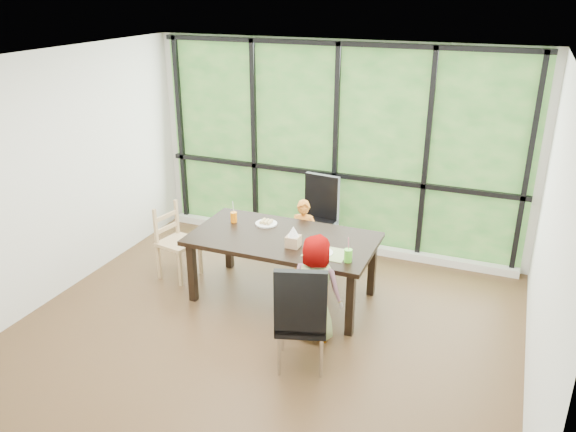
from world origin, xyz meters
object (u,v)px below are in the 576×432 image
at_px(green_cup, 348,256).
at_px(chair_window_leather, 315,220).
at_px(plate_near, 321,253).
at_px(child_older, 316,288).
at_px(chair_end_beech, 178,242).
at_px(dining_table, 283,267).
at_px(child_toddler, 303,237).
at_px(orange_cup, 234,217).
at_px(plate_far, 266,224).
at_px(chair_interior_leather, 302,314).
at_px(tissue_box, 293,241).

bearing_deg(green_cup, chair_window_leather, 121.07).
bearing_deg(plate_near, child_older, -78.26).
bearing_deg(chair_end_beech, child_older, -96.73).
height_order(dining_table, child_toddler, child_toddler).
distance_m(chair_window_leather, plate_near, 1.42).
bearing_deg(chair_window_leather, child_toddler, -82.87).
bearing_deg(plate_near, chair_window_leather, 111.86).
distance_m(child_toddler, orange_cup, 0.90).
height_order(child_toddler, plate_far, child_toddler).
bearing_deg(plate_far, chair_interior_leather, -54.71).
distance_m(chair_window_leather, child_toddler, 0.43).
bearing_deg(chair_window_leather, child_older, -63.81).
distance_m(dining_table, chair_window_leather, 1.09).
bearing_deg(tissue_box, chair_interior_leather, -64.03).
height_order(child_older, orange_cup, child_older).
relative_size(plate_far, tissue_box, 1.78).
bearing_deg(plate_far, child_toddler, 51.27).
bearing_deg(plate_far, child_older, -43.32).
distance_m(child_toddler, child_older, 1.39).
relative_size(chair_end_beech, green_cup, 6.83).
bearing_deg(green_cup, orange_cup, 162.36).
distance_m(dining_table, green_cup, 0.99).
distance_m(orange_cup, tissue_box, 0.96).
distance_m(plate_far, green_cup, 1.27).
xyz_separation_m(chair_window_leather, child_toddler, (0.00, -0.43, -0.07)).
relative_size(orange_cup, green_cup, 0.91).
distance_m(child_older, tissue_box, 0.63).
distance_m(dining_table, tissue_box, 0.51).
bearing_deg(chair_window_leather, dining_table, -83.25).
relative_size(chair_interior_leather, plate_near, 4.36).
relative_size(chair_interior_leather, plate_far, 4.30).
relative_size(dining_table, orange_cup, 16.81).
height_order(dining_table, chair_interior_leather, chair_interior_leather).
bearing_deg(child_older, green_cup, -126.28).
bearing_deg(child_toddler, green_cup, -56.26).
height_order(green_cup, tissue_box, green_cup).
bearing_deg(child_older, dining_table, -43.61).
distance_m(chair_end_beech, green_cup, 2.23).
bearing_deg(plate_near, tissue_box, 172.63).
relative_size(child_toddler, orange_cup, 7.87).
xyz_separation_m(chair_window_leather, orange_cup, (-0.68, -0.90, 0.27)).
height_order(chair_end_beech, plate_far, chair_end_beech).
relative_size(child_older, green_cup, 8.37).
height_order(plate_near, tissue_box, tissue_box).
height_order(chair_interior_leather, child_toddler, chair_interior_leather).
xyz_separation_m(plate_near, orange_cup, (-1.21, 0.40, 0.05)).
bearing_deg(dining_table, plate_near, -23.82).
xyz_separation_m(dining_table, chair_window_leather, (-0.00, 1.07, 0.17)).
relative_size(dining_table, plate_far, 8.02).
height_order(child_toddler, orange_cup, child_toddler).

